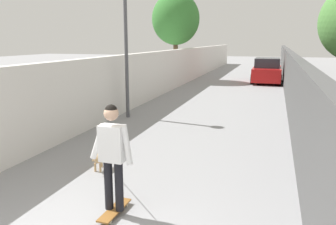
% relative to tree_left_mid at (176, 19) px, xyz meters
% --- Properties ---
extents(ground_plane, '(80.00, 80.00, 0.00)m').
position_rel_tree_left_mid_xyz_m(ground_plane, '(-5.00, -3.98, -3.96)').
color(ground_plane, gray).
extents(wall_left, '(48.00, 0.30, 2.12)m').
position_rel_tree_left_mid_xyz_m(wall_left, '(-7.00, -0.94, -2.90)').
color(wall_left, silver).
rests_on(wall_left, ground).
extents(fence_right, '(48.00, 0.30, 2.09)m').
position_rel_tree_left_mid_xyz_m(fence_right, '(-7.00, -7.01, -2.92)').
color(fence_right, '#4C4C4C').
rests_on(fence_right, ground).
extents(tree_left_mid, '(3.08, 3.08, 5.64)m').
position_rel_tree_left_mid_xyz_m(tree_left_mid, '(0.00, 0.00, 0.00)').
color(tree_left_mid, brown).
rests_on(tree_left_mid, ground).
extents(lamp_post, '(0.36, 0.36, 4.36)m').
position_rel_tree_left_mid_xyz_m(lamp_post, '(-11.08, -1.49, -0.98)').
color(lamp_post, '#4C4C51').
rests_on(lamp_post, ground).
extents(skateboard, '(0.80, 0.22, 0.08)m').
position_rel_tree_left_mid_xyz_m(skateboard, '(-17.35, -4.09, -3.89)').
color(skateboard, brown).
rests_on(skateboard, ground).
extents(person_skateboarder, '(0.23, 0.71, 1.66)m').
position_rel_tree_left_mid_xyz_m(person_skateboarder, '(-17.35, -4.09, -2.91)').
color(person_skateboarder, black).
rests_on(person_skateboarder, skateboard).
extents(dog, '(1.94, 1.22, 1.06)m').
position_rel_tree_left_mid_xyz_m(dog, '(-15.73, -2.99, -3.69)').
color(dog, tan).
rests_on(dog, ground).
extents(car_near, '(3.82, 1.80, 1.54)m').
position_rel_tree_left_mid_xyz_m(car_near, '(0.61, -5.86, -3.25)').
color(car_near, '#B71414').
rests_on(car_near, ground).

